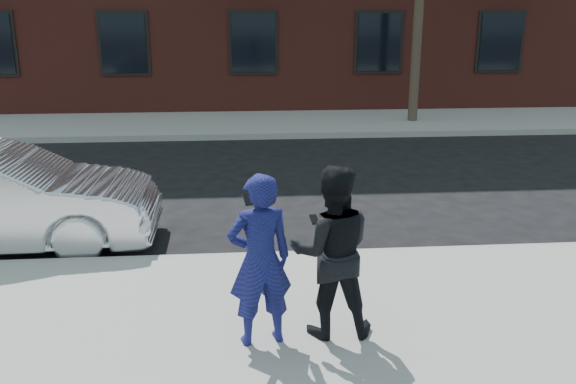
{
  "coord_description": "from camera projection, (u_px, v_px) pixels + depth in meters",
  "views": [
    {
      "loc": [
        -0.39,
        -5.71,
        3.15
      ],
      "look_at": [
        0.11,
        0.4,
        1.31
      ],
      "focal_mm": 38.0,
      "sensor_mm": 36.0,
      "label": 1
    }
  ],
  "objects": [
    {
      "name": "ground",
      "position": [
        280.0,
        323.0,
        6.39
      ],
      "size": [
        100.0,
        100.0,
        0.0
      ],
      "primitive_type": "plane",
      "color": "black",
      "rests_on": "ground"
    },
    {
      "name": "near_sidewalk",
      "position": [
        282.0,
        328.0,
        6.13
      ],
      "size": [
        50.0,
        3.5,
        0.15
      ],
      "primitive_type": "cube",
      "color": "#98948F",
      "rests_on": "ground"
    },
    {
      "name": "near_curb",
      "position": [
        272.0,
        258.0,
        7.85
      ],
      "size": [
        50.0,
        0.1,
        0.15
      ],
      "primitive_type": "cube",
      "color": "#999691",
      "rests_on": "ground"
    },
    {
      "name": "far_sidewalk",
      "position": [
        253.0,
        124.0,
        17.11
      ],
      "size": [
        50.0,
        3.5,
        0.15
      ],
      "primitive_type": "cube",
      "color": "#98948F",
      "rests_on": "ground"
    },
    {
      "name": "far_curb",
      "position": [
        255.0,
        136.0,
        15.39
      ],
      "size": [
        50.0,
        0.1,
        0.15
      ],
      "primitive_type": "cube",
      "color": "#999691",
      "rests_on": "ground"
    },
    {
      "name": "man_hoodie",
      "position": [
        260.0,
        260.0,
        5.52
      ],
      "size": [
        0.67,
        0.53,
        1.64
      ],
      "rotation": [
        0.0,
        0.0,
        3.36
      ],
      "color": "navy",
      "rests_on": "near_sidewalk"
    },
    {
      "name": "man_peacoat",
      "position": [
        332.0,
        252.0,
        5.69
      ],
      "size": [
        0.83,
        0.65,
        1.66
      ],
      "rotation": [
        0.0,
        0.0,
        3.11
      ],
      "color": "black",
      "rests_on": "near_sidewalk"
    }
  ]
}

